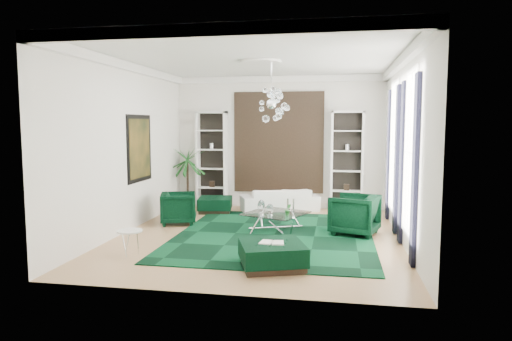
% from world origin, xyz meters
% --- Properties ---
extents(floor, '(6.00, 7.00, 0.02)m').
position_xyz_m(floor, '(0.00, 0.00, -0.01)').
color(floor, tan).
rests_on(floor, ground).
extents(ceiling, '(6.00, 7.00, 0.02)m').
position_xyz_m(ceiling, '(0.00, 0.00, 3.81)').
color(ceiling, white).
rests_on(ceiling, ground).
extents(wall_back, '(6.00, 0.02, 3.80)m').
position_xyz_m(wall_back, '(0.00, 3.51, 1.90)').
color(wall_back, silver).
rests_on(wall_back, ground).
extents(wall_front, '(6.00, 0.02, 3.80)m').
position_xyz_m(wall_front, '(0.00, -3.51, 1.90)').
color(wall_front, silver).
rests_on(wall_front, ground).
extents(wall_left, '(0.02, 7.00, 3.80)m').
position_xyz_m(wall_left, '(-3.01, 0.00, 1.90)').
color(wall_left, silver).
rests_on(wall_left, ground).
extents(wall_right, '(0.02, 7.00, 3.80)m').
position_xyz_m(wall_right, '(3.01, 0.00, 1.90)').
color(wall_right, silver).
rests_on(wall_right, ground).
extents(crown_molding, '(6.00, 7.00, 0.18)m').
position_xyz_m(crown_molding, '(0.00, 0.00, 3.70)').
color(crown_molding, white).
rests_on(crown_molding, ceiling).
extents(ceiling_medallion, '(0.90, 0.90, 0.05)m').
position_xyz_m(ceiling_medallion, '(0.00, 0.30, 3.77)').
color(ceiling_medallion, white).
rests_on(ceiling_medallion, ceiling).
extents(tapestry, '(2.50, 0.06, 2.80)m').
position_xyz_m(tapestry, '(0.00, 3.46, 1.90)').
color(tapestry, black).
rests_on(tapestry, wall_back).
extents(shelving_left, '(0.90, 0.38, 2.80)m').
position_xyz_m(shelving_left, '(-1.95, 3.31, 1.40)').
color(shelving_left, white).
rests_on(shelving_left, floor).
extents(shelving_right, '(0.90, 0.38, 2.80)m').
position_xyz_m(shelving_right, '(1.95, 3.31, 1.40)').
color(shelving_right, white).
rests_on(shelving_right, floor).
extents(painting, '(0.04, 1.30, 1.60)m').
position_xyz_m(painting, '(-2.97, 0.60, 1.85)').
color(painting, black).
rests_on(painting, wall_left).
extents(window_near, '(0.03, 1.10, 2.90)m').
position_xyz_m(window_near, '(2.99, -0.90, 1.90)').
color(window_near, white).
rests_on(window_near, wall_right).
extents(curtain_near_a, '(0.07, 0.30, 3.25)m').
position_xyz_m(curtain_near_a, '(2.96, -1.68, 1.65)').
color(curtain_near_a, black).
rests_on(curtain_near_a, floor).
extents(curtain_near_b, '(0.07, 0.30, 3.25)m').
position_xyz_m(curtain_near_b, '(2.96, -0.12, 1.65)').
color(curtain_near_b, black).
rests_on(curtain_near_b, floor).
extents(window_far, '(0.03, 1.10, 2.90)m').
position_xyz_m(window_far, '(2.99, 1.50, 1.90)').
color(window_far, white).
rests_on(window_far, wall_right).
extents(curtain_far_a, '(0.07, 0.30, 3.25)m').
position_xyz_m(curtain_far_a, '(2.96, 0.72, 1.65)').
color(curtain_far_a, black).
rests_on(curtain_far_a, floor).
extents(curtain_far_b, '(0.07, 0.30, 3.25)m').
position_xyz_m(curtain_far_b, '(2.96, 2.28, 1.65)').
color(curtain_far_b, black).
rests_on(curtain_far_b, floor).
extents(rug, '(4.20, 5.00, 0.02)m').
position_xyz_m(rug, '(0.35, 0.06, 0.01)').
color(rug, black).
rests_on(rug, floor).
extents(sofa, '(2.30, 1.56, 0.63)m').
position_xyz_m(sofa, '(0.10, 2.95, 0.31)').
color(sofa, white).
rests_on(sofa, floor).
extents(armchair_left, '(1.06, 1.04, 0.77)m').
position_xyz_m(armchair_left, '(-2.12, 0.86, 0.38)').
color(armchair_left, black).
rests_on(armchair_left, floor).
extents(armchair_right, '(1.22, 1.20, 0.89)m').
position_xyz_m(armchair_right, '(2.07, 0.49, 0.44)').
color(armchair_right, black).
rests_on(armchair_right, floor).
extents(coffee_table, '(1.59, 1.59, 0.42)m').
position_xyz_m(coffee_table, '(0.32, 0.53, 0.21)').
color(coffee_table, white).
rests_on(coffee_table, floor).
extents(ottoman_side, '(1.03, 1.03, 0.40)m').
position_xyz_m(ottoman_side, '(-1.63, 2.47, 0.20)').
color(ottoman_side, black).
rests_on(ottoman_side, floor).
extents(ottoman_front, '(1.33, 1.33, 0.42)m').
position_xyz_m(ottoman_front, '(0.60, -2.12, 0.21)').
color(ottoman_front, black).
rests_on(ottoman_front, floor).
extents(book, '(0.41, 0.27, 0.03)m').
position_xyz_m(book, '(0.60, -2.12, 0.43)').
color(book, white).
rests_on(book, ottoman_front).
extents(side_table, '(0.55, 0.55, 0.45)m').
position_xyz_m(side_table, '(-2.11, -1.85, 0.23)').
color(side_table, white).
rests_on(side_table, floor).
extents(palm, '(1.55, 1.55, 2.25)m').
position_xyz_m(palm, '(-2.65, 3.15, 1.13)').
color(palm, '#19591E').
rests_on(palm, floor).
extents(chandelier, '(1.11, 1.11, 0.78)m').
position_xyz_m(chandelier, '(0.26, 0.13, 2.85)').
color(chandelier, white).
rests_on(chandelier, ceiling).
extents(table_plant, '(0.18, 0.16, 0.26)m').
position_xyz_m(table_plant, '(0.62, 0.28, 0.55)').
color(table_plant, '#19591E').
rests_on(table_plant, coffee_table).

